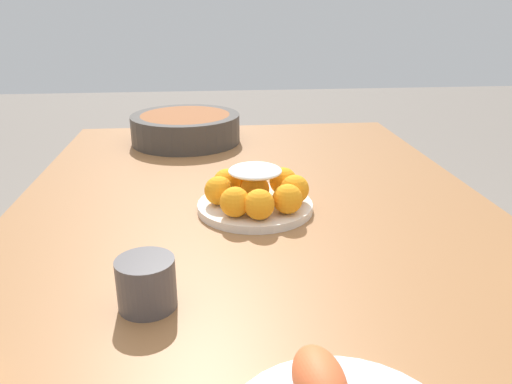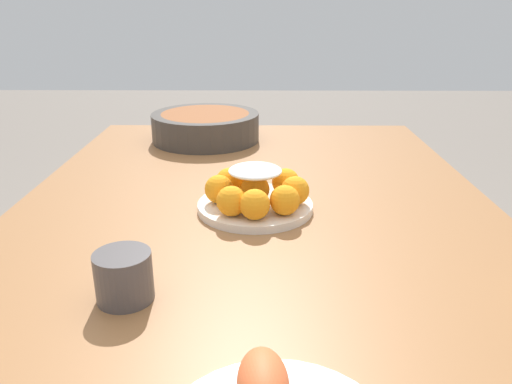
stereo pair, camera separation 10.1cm
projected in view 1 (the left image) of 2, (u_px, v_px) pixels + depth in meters
dining_table at (255, 247)px, 1.05m from camera, size 1.49×1.01×0.76m
cake_plate at (257, 194)px, 1.01m from camera, size 0.24×0.24×0.09m
serving_bowl at (186, 127)px, 1.50m from camera, size 0.32×0.32×0.08m
cup_far at (146, 283)px, 0.69m from camera, size 0.08×0.08×0.07m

